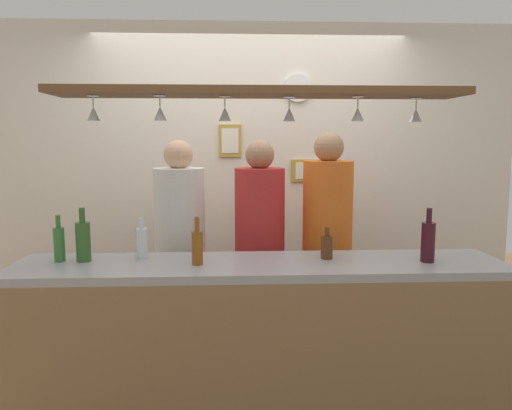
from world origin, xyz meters
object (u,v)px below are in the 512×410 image
Objects in this scene: bottle_wine_dark_red at (428,241)px; bottle_beer_brown_stubby at (327,246)px; person_left_white_patterned_shirt at (180,238)px; bottle_champagne_green at (83,240)px; picture_frame_crest at (230,141)px; person_right_orange_shirt at (327,232)px; bottle_soda_clear at (142,242)px; picture_frame_lower_pair at (309,171)px; bottle_beer_amber_tall at (197,246)px; bottle_beer_green_import at (59,243)px; wall_clock at (298,88)px; person_middle_red_shirt at (260,238)px.

bottle_wine_dark_red is 0.55m from bottle_beer_brown_stubby.
person_left_white_patterned_shirt reaches higher than bottle_champagne_green.
picture_frame_crest reaches higher than bottle_beer_brown_stubby.
bottle_soda_clear is (-1.17, -0.53, 0.05)m from person_right_orange_shirt.
bottle_beer_brown_stubby is 0.69× the size of picture_frame_crest.
bottle_beer_brown_stubby is 0.60× the size of picture_frame_lower_pair.
person_left_white_patterned_shirt is at bearing 103.21° from bottle_beer_amber_tall.
person_right_orange_shirt is 1.72m from bottle_beer_green_import.
person_right_orange_shirt is at bearing 39.74° from bottle_beer_amber_tall.
bottle_wine_dark_red is (1.59, -0.17, 0.03)m from bottle_soda_clear.
wall_clock reaches higher than person_right_orange_shirt.
person_middle_red_shirt reaches higher than bottle_beer_amber_tall.
bottle_beer_brown_stubby is at bearing -90.06° from wall_clock.
picture_frame_crest reaches higher than bottle_beer_amber_tall.
bottle_beer_green_import is 0.87× the size of picture_frame_lower_pair.
bottle_wine_dark_red is (1.43, -0.70, 0.11)m from person_left_white_patterned_shirt.
bottle_beer_green_import is at bearing -152.60° from person_middle_red_shirt.
picture_frame_crest is at bearing 105.12° from person_middle_red_shirt.
bottle_soda_clear is (-0.70, -0.53, 0.09)m from person_middle_red_shirt.
person_middle_red_shirt is 5.55× the size of bottle_wine_dark_red.
picture_frame_crest reaches higher than person_right_orange_shirt.
bottle_wine_dark_red is 1.54m from picture_frame_lower_pair.
picture_frame_crest is 0.69m from wall_clock.
bottle_beer_amber_tall is at bearing -140.26° from person_right_orange_shirt.
wall_clock is at bearing -176.51° from picture_frame_lower_pair.
picture_frame_crest is at bearing 65.24° from person_left_white_patterned_shirt.
person_left_white_patterned_shirt is 0.85m from bottle_beer_green_import.
bottle_beer_green_import is (-1.61, -0.59, 0.06)m from person_right_orange_shirt.
bottle_wine_dark_red is (0.42, -0.70, 0.08)m from person_right_orange_shirt.
bottle_soda_clear is 0.88× the size of picture_frame_crest.
bottle_wine_dark_red is at bearing -73.09° from picture_frame_lower_pair.
picture_frame_crest is (0.94, 1.33, 0.56)m from bottle_beer_green_import.
wall_clock is (0.89, 0.73, 1.07)m from person_left_white_patterned_shirt.
bottle_soda_clear is at bearing -143.02° from person_middle_red_shirt.
person_middle_red_shirt reaches higher than picture_frame_lower_pair.
bottle_wine_dark_red reaches higher than bottle_soda_clear.
picture_frame_lower_pair is at bearing 85.59° from bottle_beer_brown_stubby.
bottle_beer_brown_stubby is (0.72, 0.10, -0.03)m from bottle_beer_amber_tall.
picture_frame_crest reaches higher than bottle_wine_dark_red.
bottle_beer_amber_tall is at bearing -7.95° from bottle_beer_green_import.
person_left_white_patterned_shirt is 5.55× the size of bottle_champagne_green.
bottle_beer_amber_tall is at bearing -118.32° from person_middle_red_shirt.
bottle_beer_amber_tall is at bearing -97.01° from picture_frame_crest.
person_right_orange_shirt is at bearing 20.23° from bottle_beer_green_import.
person_left_white_patterned_shirt is at bearing 153.86° from bottle_wine_dark_red.
bottle_champagne_green is 1.15× the size of bottle_beer_green_import.
bottle_beer_amber_tall is at bearing -119.87° from picture_frame_lower_pair.
bottle_wine_dark_red is (0.89, -0.70, 0.11)m from person_middle_red_shirt.
wall_clock is at bearing 39.53° from person_left_white_patterned_shirt.
picture_frame_crest is (0.18, 1.44, 0.56)m from bottle_beer_amber_tall.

